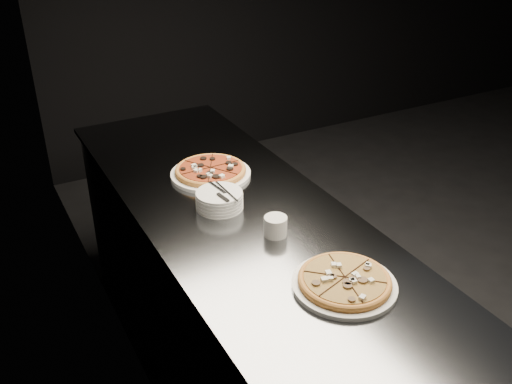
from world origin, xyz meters
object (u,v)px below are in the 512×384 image
plate_stack (219,200)px  pizza_mushroom (344,282)px  ramekin (275,226)px  pizza_tomato (211,171)px  cutlery (222,193)px  counter (252,318)px

plate_stack → pizza_mushroom: bearing=-78.4°
plate_stack → ramekin: (0.09, -0.27, 0.00)m
pizza_tomato → ramekin: (0.01, -0.53, 0.02)m
pizza_mushroom → plate_stack: (-0.13, 0.62, 0.01)m
plate_stack → cutlery: 0.04m
pizza_tomato → cutlery: 0.29m
cutlery → ramekin: cutlery is taller
ramekin → pizza_tomato: bearing=90.9°
counter → ramekin: ramekin is taller
counter → pizza_mushroom: (0.07, -0.47, 0.48)m
plate_stack → ramekin: bearing=-71.2°
pizza_tomato → cutlery: bearing=-105.2°
pizza_tomato → plate_stack: bearing=-107.4°
ramekin → cutlery: bearing=108.3°
counter → pizza_tomato: 0.63m
cutlery → plate_stack: bearing=110.4°
pizza_mushroom → counter: bearing=98.1°
plate_stack → cutlery: bearing=-62.4°
plate_stack → counter: bearing=-67.8°
counter → ramekin: bearing=-75.7°
counter → cutlery: 0.55m
pizza_tomato → cutlery: cutlery is taller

